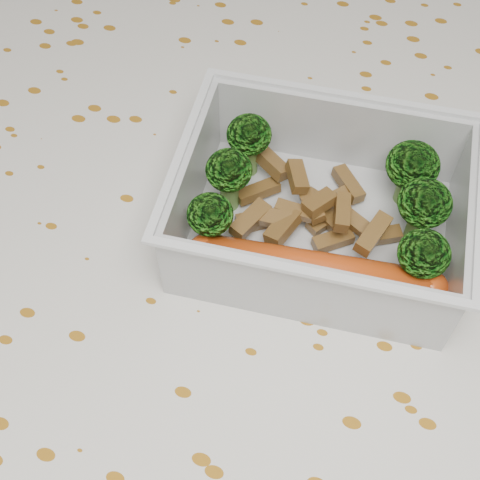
% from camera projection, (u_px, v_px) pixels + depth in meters
% --- Properties ---
extents(dining_table, '(1.40, 0.90, 0.75)m').
position_uv_depth(dining_table, '(249.00, 321.00, 0.47)').
color(dining_table, brown).
rests_on(dining_table, ground).
extents(tablecloth, '(1.46, 0.96, 0.19)m').
position_uv_depth(tablecloth, '(250.00, 285.00, 0.43)').
color(tablecloth, silver).
rests_on(tablecloth, dining_table).
extents(lunch_container, '(0.17, 0.14, 0.06)m').
position_uv_depth(lunch_container, '(320.00, 215.00, 0.38)').
color(lunch_container, silver).
rests_on(lunch_container, tablecloth).
extents(broccoli_florets, '(0.14, 0.10, 0.04)m').
position_uv_depth(broccoli_florets, '(337.00, 191.00, 0.38)').
color(broccoli_florets, '#608C3F').
rests_on(broccoli_florets, lunch_container).
extents(meat_pile, '(0.10, 0.08, 0.03)m').
position_uv_depth(meat_pile, '(313.00, 210.00, 0.39)').
color(meat_pile, brown).
rests_on(meat_pile, lunch_container).
extents(sausage, '(0.14, 0.04, 0.02)m').
position_uv_depth(sausage, '(315.00, 271.00, 0.37)').
color(sausage, '#B63E11').
rests_on(sausage, lunch_container).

